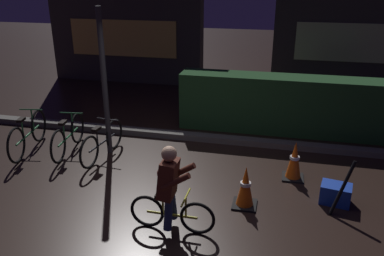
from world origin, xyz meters
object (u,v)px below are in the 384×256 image
object	(u,v)px
cyclist	(170,188)
blue_crate	(336,194)
street_post	(104,84)
traffic_cone_far	(294,161)
parked_bike_center_left	(102,142)
parked_bike_left_mid	(68,136)
traffic_cone_near	(245,187)
closed_umbrella	(343,188)
parked_bike_leftmost	(28,134)

from	to	relation	value
cyclist	blue_crate	bearing A→B (deg)	28.69
street_post	traffic_cone_far	bearing A→B (deg)	-4.26
parked_bike_center_left	blue_crate	bearing A→B (deg)	-93.65
blue_crate	street_post	bearing A→B (deg)	167.62
parked_bike_left_mid	cyclist	size ratio (longest dim) A/B	1.26
parked_bike_left_mid	traffic_cone_near	world-z (taller)	parked_bike_left_mid
parked_bike_left_mid	closed_umbrella	bearing A→B (deg)	-108.64
street_post	traffic_cone_near	xyz separation A→B (m)	(2.77, -1.30, -1.06)
parked_bike_leftmost	cyclist	size ratio (longest dim) A/B	1.33
parked_bike_leftmost	traffic_cone_near	size ratio (longest dim) A/B	2.55
street_post	traffic_cone_near	size ratio (longest dim) A/B	4.23
street_post	parked_bike_left_mid	world-z (taller)	street_post
street_post	closed_umbrella	xyz separation A→B (m)	(4.14, -1.15, -0.98)
parked_bike_center_left	blue_crate	world-z (taller)	parked_bike_center_left
street_post	closed_umbrella	world-z (taller)	street_post
street_post	blue_crate	xyz separation A→B (m)	(4.10, -0.90, -1.22)
street_post	parked_bike_leftmost	size ratio (longest dim) A/B	1.66
street_post	cyclist	world-z (taller)	street_post
street_post	traffic_cone_far	distance (m)	3.64
parked_bike_left_mid	closed_umbrella	world-z (taller)	closed_umbrella
traffic_cone_far	cyclist	distance (m)	2.49
parked_bike_left_mid	cyclist	bearing A→B (deg)	-133.85
blue_crate	traffic_cone_near	bearing A→B (deg)	-163.29
cyclist	closed_umbrella	distance (m)	2.50
street_post	parked_bike_left_mid	xyz separation A→B (m)	(-0.78, -0.15, -1.04)
parked_bike_leftmost	traffic_cone_far	bearing A→B (deg)	-100.33
parked_bike_leftmost	blue_crate	size ratio (longest dim) A/B	3.77
parked_bike_leftmost	parked_bike_left_mid	size ratio (longest dim) A/B	1.06
traffic_cone_near	cyclist	world-z (taller)	cyclist
closed_umbrella	parked_bike_leftmost	bearing A→B (deg)	131.67
closed_umbrella	parked_bike_center_left	bearing A→B (deg)	127.93
parked_bike_leftmost	traffic_cone_far	distance (m)	5.05
parked_bike_left_mid	traffic_cone_near	distance (m)	3.73
street_post	blue_crate	distance (m)	4.37
traffic_cone_near	blue_crate	size ratio (longest dim) A/B	1.48
traffic_cone_near	closed_umbrella	xyz separation A→B (m)	(1.37, 0.15, 0.08)
parked_bike_leftmost	parked_bike_center_left	xyz separation A→B (m)	(1.54, 0.05, -0.03)
street_post	blue_crate	size ratio (longest dim) A/B	6.25
street_post	traffic_cone_far	xyz separation A→B (m)	(3.48, -0.26, -1.05)
traffic_cone_near	traffic_cone_far	xyz separation A→B (m)	(0.71, 1.04, 0.01)
parked_bike_center_left	parked_bike_left_mid	bearing A→B (deg)	88.84
traffic_cone_near	blue_crate	world-z (taller)	traffic_cone_near
traffic_cone_near	traffic_cone_far	distance (m)	1.26
street_post	parked_bike_center_left	size ratio (longest dim) A/B	1.83
parked_bike_leftmost	blue_crate	distance (m)	5.70
parked_bike_leftmost	street_post	bearing A→B (deg)	-90.23
traffic_cone_far	cyclist	size ratio (longest dim) A/B	0.54
traffic_cone_far	parked_bike_leftmost	bearing A→B (deg)	-179.67
traffic_cone_near	cyclist	size ratio (longest dim) A/B	0.52
street_post	blue_crate	world-z (taller)	street_post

